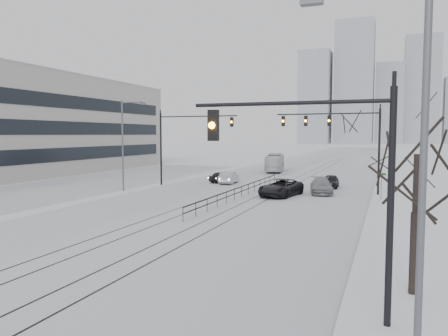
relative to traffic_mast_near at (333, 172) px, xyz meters
The scene contains 20 objects.
road 55.26m from the traffic_mast_near, 101.30° to the left, with size 22.00×260.00×0.02m, color silver.
sidewalk_east 54.26m from the traffic_mast_near, 87.13° to the left, with size 5.00×260.00×0.16m, color white.
curb 54.19m from the traffic_mast_near, 89.72° to the left, with size 0.10×260.00×0.12m, color gray.
parking_strip 42.54m from the traffic_mast_near, 136.71° to the left, with size 14.00×60.00×0.03m, color silver.
tram_rails 35.96m from the traffic_mast_near, 107.60° to the left, with size 5.30×180.00×0.01m.
skyline 268.96m from the traffic_mast_near, 91.23° to the left, with size 96.00×48.00×72.00m.
traffic_mast_near is the anchor object (origin of this frame).
traffic_mast_ne 29.14m from the traffic_mast_near, 95.19° to the left, with size 9.60×0.37×8.00m.
traffic_mast_nw 35.69m from the traffic_mast_near, 122.77° to the left, with size 9.10×0.37×8.00m.
street_light_east 3.61m from the traffic_mast_near, 57.45° to the right, with size 2.73×0.25×9.00m.
street_light_west 33.24m from the traffic_mast_near, 133.76° to the left, with size 2.73×0.25×9.00m.
bare_tree 3.85m from the traffic_mast_near, 51.24° to the left, with size 4.40×4.40×6.10m.
median_fence 26.62m from the traffic_mast_near, 114.20° to the left, with size 0.06×24.00×1.00m.
street_sign 26.19m from the traffic_mast_near, 87.77° to the left, with size 0.70×0.06×2.40m.
sedan_sb_inner 38.79m from the traffic_mast_near, 115.82° to the left, with size 1.54×3.82×1.30m, color black.
sedan_sb_outer 37.39m from the traffic_mast_near, 114.77° to the left, with size 1.47×4.23×1.39m, color #B6B7BE.
sedan_nb_front 27.28m from the traffic_mast_near, 106.42° to the left, with size 2.60×5.63×1.56m, color black.
sedan_nb_right 29.56m from the traffic_mast_near, 98.66° to the left, with size 2.02×4.96×1.44m, color gray.
sedan_nb_far 34.59m from the traffic_mast_near, 96.96° to the left, with size 1.61×4.01×1.37m, color black.
box_truck 53.64m from the traffic_mast_near, 105.82° to the left, with size 2.27×9.71×2.70m, color silver.
Camera 1 is at (12.31, -7.07, 5.66)m, focal length 35.00 mm.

